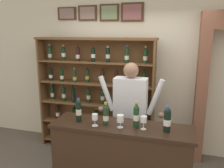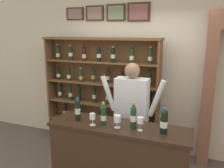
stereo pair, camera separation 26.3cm
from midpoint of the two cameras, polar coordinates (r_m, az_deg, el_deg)
name	(u,v)px [view 1 (the left image)]	position (r m, az deg, el deg)	size (l,w,h in m)	color
back_wall	(135,58)	(4.21, 3.99, 6.43)	(12.00, 0.19, 3.35)	beige
wine_shelf	(96,92)	(4.19, -5.84, -1.95)	(2.14, 0.31, 2.05)	brown
tasting_counter	(121,164)	(3.06, -0.42, -19.22)	(1.71, 0.49, 1.05)	#382316
shopkeeper	(130,108)	(3.30, 2.25, -5.98)	(0.95, 0.22, 1.73)	#2D3347
tasting_bottle_riserva	(79,110)	(2.94, -10.80, -6.38)	(0.07, 0.07, 0.30)	black
tasting_bottle_grappa	(106,115)	(2.80, -4.26, -7.55)	(0.07, 0.07, 0.28)	#19381E
tasting_bottle_bianco	(136,116)	(2.72, 3.22, -7.80)	(0.07, 0.07, 0.31)	#19381E
tasting_bottle_brunello	(167,119)	(2.65, 10.67, -8.59)	(0.08, 0.08, 0.29)	black
wine_glass_left	(120,119)	(2.72, -0.73, -8.68)	(0.08, 0.08, 0.15)	silver
wine_glass_right	(144,120)	(2.68, 4.98, -8.88)	(0.07, 0.07, 0.16)	silver
wine_glass_spare	(95,118)	(2.79, -6.98, -8.30)	(0.08, 0.08, 0.15)	silver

